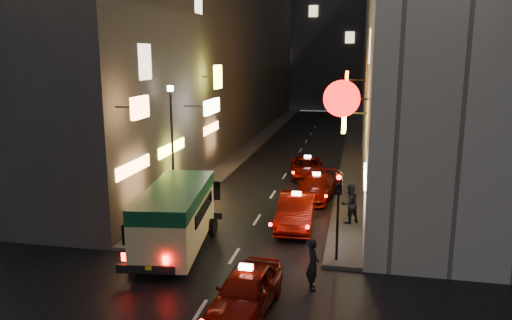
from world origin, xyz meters
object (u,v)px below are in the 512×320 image
Objects in this scene: minibus at (176,211)px; taxi_near at (246,287)px; lamp_post at (172,141)px; pedestrian_crossing at (313,261)px; traffic_light at (338,197)px.

minibus is 1.23× the size of taxi_near.
taxi_near is 0.83× the size of lamp_post.
pedestrian_crossing is at bearing -21.75° from minibus.
minibus is 3.14× the size of pedestrian_crossing.
pedestrian_crossing is 0.33× the size of lamp_post.
minibus is at bearing 54.45° from pedestrian_crossing.
traffic_light is at bearing -0.85° from minibus.
pedestrian_crossing is at bearing -107.77° from traffic_light.
pedestrian_crossing is at bearing -41.83° from lamp_post.
minibus is 5.20m from lamp_post.
taxi_near is 2.55× the size of pedestrian_crossing.
minibus is 1.03× the size of lamp_post.
lamp_post is (-8.20, 4.53, 1.04)m from traffic_light.
pedestrian_crossing reaches higher than taxi_near.
taxi_near is at bearing -56.86° from lamp_post.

